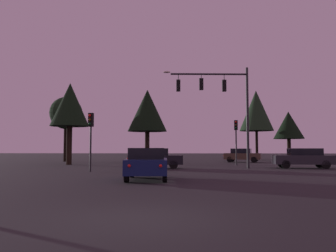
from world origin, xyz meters
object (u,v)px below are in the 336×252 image
traffic_signal_mast_arm (222,97)px  tree_center_horizon (70,105)px  traffic_light_corner_left (236,133)px  car_crossing_right (155,158)px  car_crossing_left (303,158)px  tree_left_far (256,111)px  tree_behind_sign (147,111)px  car_nearside_lane (147,163)px  car_far_lane (242,155)px  tree_lot_edge (66,113)px  traffic_light_corner_right (91,130)px  tree_right_cluster (289,125)px

traffic_signal_mast_arm → tree_center_horizon: traffic_signal_mast_arm is taller
traffic_light_corner_left → car_crossing_right: 9.11m
car_crossing_right → car_crossing_left: bearing=4.5°
tree_left_far → tree_center_horizon: bearing=-143.1°
car_crossing_left → tree_left_far: size_ratio=0.48×
traffic_light_corner_left → tree_behind_sign: 11.03m
car_nearside_lane → car_crossing_left: (10.76, 10.46, 0.00)m
car_nearside_lane → tree_behind_sign: (-2.52, 21.14, 4.88)m
car_nearside_lane → car_far_lane: bearing=70.4°
tree_lot_edge → car_crossing_left: bearing=-28.7°
car_nearside_lane → car_crossing_right: 9.59m
traffic_signal_mast_arm → traffic_light_corner_left: size_ratio=1.89×
car_nearside_lane → tree_center_horizon: (-9.19, 15.27, 4.81)m
traffic_light_corner_right → tree_left_far: (15.58, 25.02, 3.92)m
traffic_signal_mast_arm → traffic_light_corner_right: 10.32m
traffic_signal_mast_arm → tree_center_horizon: size_ratio=1.00×
traffic_light_corner_right → tree_right_cluster: tree_right_cluster is taller
traffic_light_corner_left → car_far_lane: (1.64, 7.18, -2.12)m
car_crossing_left → tree_lot_edge: bearing=151.3°
car_nearside_lane → tree_behind_sign: tree_behind_sign is taller
car_crossing_right → tree_center_horizon: 11.42m
tree_right_cluster → car_crossing_right: bearing=-126.2°
tree_right_cluster → car_far_lane: bearing=-129.3°
tree_lot_edge → car_crossing_right: bearing=-48.8°
traffic_light_corner_right → traffic_light_corner_left: bearing=41.9°
car_crossing_left → tree_lot_edge: 26.81m
car_crossing_right → car_far_lane: (8.51, 12.77, 0.00)m
tree_right_cluster → tree_center_horizon: bearing=-146.3°
car_crossing_left → tree_behind_sign: (-13.27, 10.68, 4.88)m
traffic_light_corner_right → tree_behind_sign: size_ratio=0.48×
car_crossing_right → tree_lot_edge: (-11.84, 13.53, 4.85)m
traffic_signal_mast_arm → tree_behind_sign: tree_behind_sign is taller
traffic_light_corner_left → car_crossing_left: (4.43, -4.70, -2.12)m
car_crossing_right → tree_center_horizon: (-8.65, 5.70, 4.81)m
car_crossing_right → car_nearside_lane: bearing=-86.8°
tree_left_far → tree_lot_edge: bearing=-162.4°
car_crossing_left → car_far_lane: same height
traffic_light_corner_right → tree_right_cluster: 33.36m
car_crossing_right → tree_right_cluster: 28.07m
traffic_light_corner_left → tree_center_horizon: tree_center_horizon is taller
tree_right_cluster → traffic_signal_mast_arm: bearing=-117.1°
traffic_signal_mast_arm → tree_right_cluster: bearing=62.9°
traffic_signal_mast_arm → traffic_light_corner_right: bearing=-153.9°
traffic_light_corner_right → car_crossing_right: 5.88m
tree_center_horizon → tree_right_cluster: bearing=33.7°
traffic_light_corner_left → tree_right_cluster: 19.43m
tree_behind_sign → traffic_signal_mast_arm: bearing=-57.7°
traffic_light_corner_right → car_crossing_right: bearing=46.3°
car_nearside_lane → car_far_lane: (7.97, 22.34, -0.00)m
traffic_light_corner_right → tree_lot_edge: (-8.01, 17.55, 2.92)m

